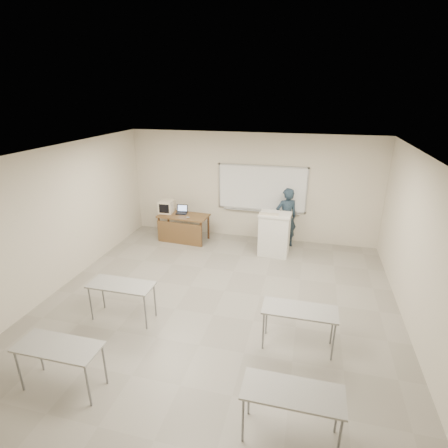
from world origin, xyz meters
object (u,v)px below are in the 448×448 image
(whiteboard, at_px, (262,189))
(crt_monitor, at_px, (167,206))
(instructor_desk, at_px, (182,224))
(presenter, at_px, (286,218))
(podium, at_px, (274,234))
(laptop, at_px, (182,211))
(keyboard, at_px, (269,214))
(mouse, at_px, (188,217))

(whiteboard, height_order, crt_monitor, whiteboard)
(instructor_desk, relative_size, presenter, 0.84)
(podium, relative_size, laptop, 3.65)
(instructor_desk, height_order, presenter, presenter)
(crt_monitor, distance_m, keyboard, 3.06)
(instructor_desk, xyz_separation_m, podium, (2.60, -0.20, 0.03))
(whiteboard, relative_size, podium, 2.21)
(podium, xyz_separation_m, keyboard, (-0.15, -0.12, 0.57))
(keyboard, bearing_deg, instructor_desk, 171.51)
(whiteboard, distance_m, mouse, 2.21)
(whiteboard, relative_size, laptop, 8.08)
(instructor_desk, distance_m, crt_monitor, 0.71)
(podium, height_order, crt_monitor, podium)
(instructor_desk, bearing_deg, keyboard, -3.46)
(whiteboard, relative_size, crt_monitor, 5.71)
(podium, bearing_deg, whiteboard, 119.56)
(podium, distance_m, mouse, 2.41)
(instructor_desk, bearing_deg, laptop, 114.68)
(instructor_desk, distance_m, mouse, 0.32)
(whiteboard, xyz_separation_m, podium, (0.50, -0.98, -0.92))
(instructor_desk, distance_m, presenter, 2.88)
(whiteboard, bearing_deg, keyboard, -72.34)
(podium, xyz_separation_m, crt_monitor, (-3.15, 0.44, 0.36))
(instructor_desk, relative_size, mouse, 13.92)
(laptop, bearing_deg, presenter, -3.61)
(podium, xyz_separation_m, laptop, (-2.70, 0.47, 0.24))
(whiteboard, height_order, laptop, whiteboard)
(laptop, xyz_separation_m, presenter, (2.94, 0.13, 0.02))
(crt_monitor, distance_m, mouse, 0.83)
(crt_monitor, height_order, presenter, presenter)
(podium, height_order, mouse, podium)
(whiteboard, bearing_deg, crt_monitor, -168.43)
(instructor_desk, bearing_deg, podium, -0.42)
(podium, distance_m, presenter, 0.69)
(whiteboard, xyz_separation_m, presenter, (0.74, -0.39, -0.65))
(laptop, bearing_deg, whiteboard, 7.09)
(whiteboard, bearing_deg, presenter, -27.75)
(crt_monitor, bearing_deg, instructor_desk, -24.97)
(podium, height_order, keyboard, keyboard)
(instructor_desk, relative_size, laptop, 4.54)
(mouse, relative_size, keyboard, 0.21)
(podium, xyz_separation_m, mouse, (-2.40, 0.11, 0.21))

